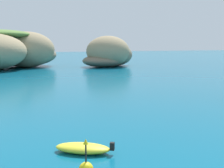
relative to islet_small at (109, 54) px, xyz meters
The scene contains 3 objects.
islet_small is the anchor object (origin of this frame).
dinghy_tender 54.70m from the islet_small, 116.04° to the right, with size 2.75×2.41×0.58m.
channel_buoy 57.15m from the islet_small, 115.65° to the right, with size 0.56×0.56×1.48m.
Camera 1 is at (-11.10, -2.91, 5.00)m, focal length 47.04 mm.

